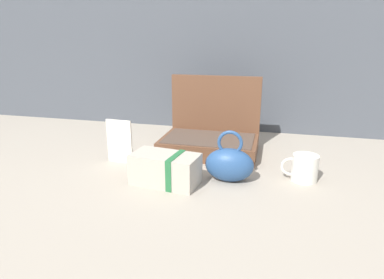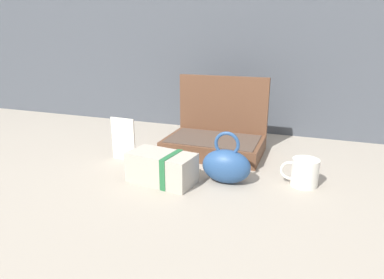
# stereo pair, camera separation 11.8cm
# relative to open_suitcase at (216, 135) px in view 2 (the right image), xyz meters

# --- Properties ---
(ground_plane) EXTENTS (6.00, 6.00, 0.00)m
(ground_plane) POSITION_rel_open_suitcase_xyz_m (-0.05, -0.20, -0.07)
(ground_plane) COLOR #9E9384
(open_suitcase) EXTENTS (0.39, 0.27, 0.31)m
(open_suitcase) POSITION_rel_open_suitcase_xyz_m (0.00, 0.00, 0.00)
(open_suitcase) COLOR brown
(open_suitcase) RESTS_ON ground_plane
(teal_pouch_handbag) EXTENTS (0.16, 0.09, 0.18)m
(teal_pouch_handbag) POSITION_rel_open_suitcase_xyz_m (0.12, -0.29, -0.01)
(teal_pouch_handbag) COLOR #284C7F
(teal_pouch_handbag) RESTS_ON ground_plane
(cream_toiletry_bag) EXTENTS (0.23, 0.14, 0.11)m
(cream_toiletry_bag) POSITION_rel_open_suitcase_xyz_m (-0.08, -0.36, -0.02)
(cream_toiletry_bag) COLOR #B2A899
(cream_toiletry_bag) RESTS_ON ground_plane
(coffee_mug) EXTENTS (0.12, 0.09, 0.09)m
(coffee_mug) POSITION_rel_open_suitcase_xyz_m (0.36, -0.23, -0.03)
(coffee_mug) COLOR silver
(coffee_mug) RESTS_ON ground_plane
(info_card_left) EXTENTS (0.10, 0.01, 0.17)m
(info_card_left) POSITION_rel_open_suitcase_xyz_m (-0.31, -0.22, 0.01)
(info_card_left) COLOR silver
(info_card_left) RESTS_ON ground_plane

